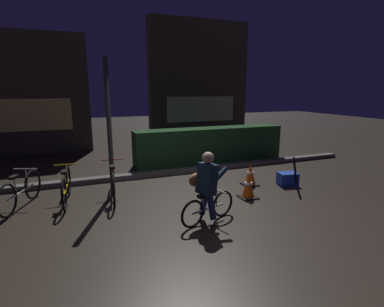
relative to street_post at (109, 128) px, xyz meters
name	(u,v)px	position (x,y,z in m)	size (l,w,h in m)	color
ground_plane	(194,204)	(1.44, -1.20, -1.45)	(40.00, 40.00, 0.00)	#2D261E
sidewalk_curb	(163,173)	(1.44, 1.00, -1.39)	(12.00, 0.24, 0.12)	#56544F
hedge_row	(210,145)	(3.24, 1.90, -0.91)	(4.80, 0.70, 1.08)	#214723
storefront_left	(22,95)	(-2.29, 5.30, 0.63)	(4.33, 0.54, 4.18)	#42382D
storefront_right	(199,82)	(4.56, 6.00, 1.13)	(4.53, 0.54, 5.18)	#42382D
street_post	(109,128)	(0.00, 0.00, 0.00)	(0.10, 0.10, 2.90)	#2D2D33
parked_bike_leftmost	(21,191)	(-1.74, -0.14, -1.12)	(0.59, 1.48, 0.72)	black
parked_bike_left_mid	(66,186)	(-0.93, -0.14, -1.11)	(0.46, 1.59, 0.73)	black
parked_bike_center_left	(113,181)	(0.00, -0.20, -1.10)	(0.46, 1.66, 0.77)	black
traffic_cone_near	(248,186)	(2.64, -1.30, -1.18)	(0.36, 0.36, 0.55)	black
traffic_cone_far	(250,175)	(3.15, -0.58, -1.19)	(0.36, 0.36, 0.53)	black
blue_crate	(288,179)	(3.99, -0.90, -1.30)	(0.44, 0.32, 0.30)	#193DB7
cyclist	(206,187)	(1.34, -2.03, -0.82)	(1.14, 0.50, 1.25)	black
closed_umbrella	(295,172)	(3.99, -1.15, -1.06)	(0.05, 0.05, 0.85)	black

